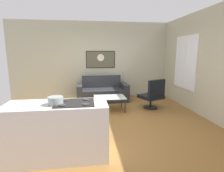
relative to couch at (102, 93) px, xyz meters
The scene contains 10 objects.
ground 1.87m from the couch, 92.58° to the right, with size 6.40×6.40×0.04m, color olive.
back_wall 1.25m from the couch, 98.17° to the left, with size 6.40×0.05×2.80m, color #B1B298.
right_wall 3.18m from the couch, 31.31° to the right, with size 0.05×6.40×2.80m, color #B5B295.
couch is the anchor object (origin of this frame).
coffee_table 1.14m from the couch, 83.82° to the right, with size 0.91×0.63×0.41m.
armchair 1.83m from the couch, 38.70° to the right, with size 0.79×0.78×0.91m.
kitchen_counter 3.52m from the couch, 106.20° to the right, with size 1.58×0.64×0.93m.
mixing_bowl 3.62m from the couch, 106.03° to the right, with size 0.23×0.23×0.12m.
wall_painting 1.26m from the couch, 91.06° to the left, with size 1.07×0.03×0.63m.
window 2.89m from the couch, 20.71° to the right, with size 0.03×1.20×1.64m.
Camera 1 is at (-0.39, -4.26, 1.68)m, focal length 28.36 mm.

